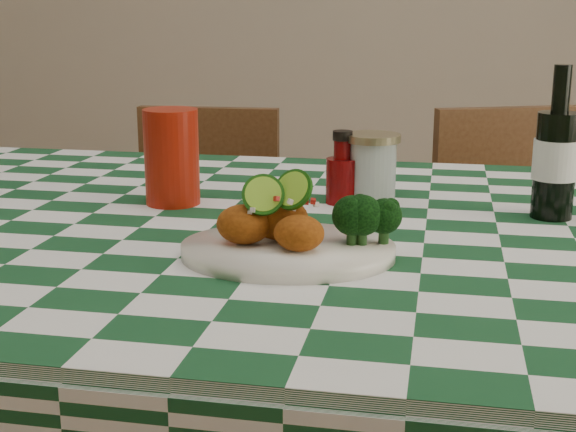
% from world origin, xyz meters
% --- Properties ---
extents(plate, '(0.30, 0.25, 0.02)m').
position_xyz_m(plate, '(0.04, -0.16, 0.80)').
color(plate, white).
rests_on(plate, dining_table).
extents(fried_chicken_pile, '(0.13, 0.10, 0.08)m').
position_xyz_m(fried_chicken_pile, '(0.03, -0.16, 0.85)').
color(fried_chicken_pile, '#9E490F').
rests_on(fried_chicken_pile, plate).
extents(broccoli_side, '(0.09, 0.09, 0.07)m').
position_xyz_m(broccoli_side, '(0.14, -0.15, 0.84)').
color(broccoli_side, black).
rests_on(broccoli_side, plate).
extents(red_tumbler, '(0.10, 0.10, 0.15)m').
position_xyz_m(red_tumbler, '(-0.20, 0.08, 0.86)').
color(red_tumbler, '#971708').
rests_on(red_tumbler, dining_table).
extents(ketchup_bottle, '(0.07, 0.07, 0.12)m').
position_xyz_m(ketchup_bottle, '(0.06, 0.14, 0.85)').
color(ketchup_bottle, '#620405').
rests_on(ketchup_bottle, dining_table).
extents(mason_jar, '(0.11, 0.11, 0.11)m').
position_xyz_m(mason_jar, '(0.11, 0.16, 0.84)').
color(mason_jar, '#B2BCBA').
rests_on(mason_jar, dining_table).
extents(beer_bottle, '(0.07, 0.07, 0.23)m').
position_xyz_m(beer_bottle, '(0.39, 0.11, 0.90)').
color(beer_bottle, black).
rests_on(beer_bottle, dining_table).
extents(wooden_chair_left, '(0.40, 0.42, 0.84)m').
position_xyz_m(wooden_chair_left, '(-0.39, 0.76, 0.42)').
color(wooden_chair_left, '#472814').
rests_on(wooden_chair_left, ground).
extents(wooden_chair_right, '(0.52, 0.53, 0.86)m').
position_xyz_m(wooden_chair_right, '(0.45, 0.71, 0.43)').
color(wooden_chair_right, '#472814').
rests_on(wooden_chair_right, ground).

